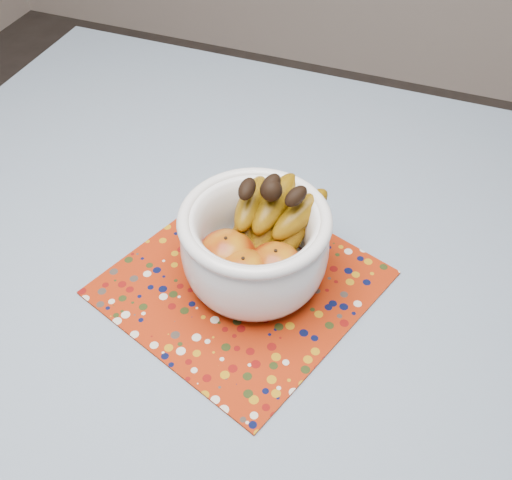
% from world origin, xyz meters
% --- Properties ---
extents(table, '(1.20, 1.20, 0.75)m').
position_xyz_m(table, '(0.00, 0.00, 0.67)').
color(table, brown).
rests_on(table, ground).
extents(tablecloth, '(1.32, 1.32, 0.01)m').
position_xyz_m(tablecloth, '(0.00, 0.00, 0.76)').
color(tablecloth, slate).
rests_on(tablecloth, table).
extents(placemat, '(0.46, 0.46, 0.00)m').
position_xyz_m(placemat, '(0.05, 0.02, 0.76)').
color(placemat, '#972308').
rests_on(placemat, tablecloth).
extents(fruit_bowl, '(0.24, 0.23, 0.18)m').
position_xyz_m(fruit_bowl, '(0.08, 0.04, 0.84)').
color(fruit_bowl, white).
rests_on(fruit_bowl, placemat).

